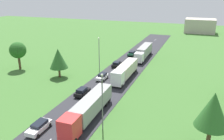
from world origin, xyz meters
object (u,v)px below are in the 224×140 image
(car_fifth, at_px, (132,53))
(lamppost_lead, at_px, (102,100))
(truck_lead, at_px, (89,108))
(lamppost_second, at_px, (99,52))
(truck_third, at_px, (144,52))
(car_second, at_px, (82,92))
(distant_building, at_px, (200,26))
(tree_maple, at_px, (58,59))
(tree_birch, at_px, (213,110))
(car_third, at_px, (102,76))
(truck_second, at_px, (125,71))
(tree_oak, at_px, (18,50))
(car_lead, at_px, (39,127))

(car_fifth, relative_size, lamppost_lead, 0.44)
(truck_lead, relative_size, lamppost_second, 1.70)
(truck_third, distance_m, car_second, 31.77)
(distant_building, bearing_deg, car_fifth, -109.45)
(tree_maple, bearing_deg, lamppost_lead, -42.21)
(tree_birch, bearing_deg, lamppost_lead, -176.69)
(car_third, bearing_deg, truck_second, 27.26)
(lamppost_second, xyz_separation_m, tree_oak, (-20.52, -6.76, 0.26))
(truck_third, relative_size, car_fifth, 3.62)
(tree_maple, height_order, distant_building, tree_maple)
(car_fifth, bearing_deg, tree_oak, -135.46)
(car_second, height_order, lamppost_second, lamppost_second)
(truck_second, bearing_deg, lamppost_lead, -80.92)
(car_lead, height_order, lamppost_lead, lamppost_lead)
(car_third, xyz_separation_m, tree_maple, (-10.46, -2.09, 3.89))
(lamppost_second, bearing_deg, truck_third, 62.24)
(tree_oak, bearing_deg, car_third, 1.39)
(car_third, distance_m, car_fifth, 23.41)
(car_second, height_order, tree_maple, tree_maple)
(truck_third, height_order, car_third, truck_third)
(truck_third, height_order, tree_maple, tree_maple)
(truck_lead, relative_size, truck_second, 1.13)
(truck_second, height_order, tree_maple, tree_maple)
(car_second, xyz_separation_m, tree_birch, (23.46, -8.80, 4.93))
(car_lead, xyz_separation_m, tree_oak, (-23.74, 22.47, 4.34))
(car_third, bearing_deg, tree_oak, -178.61)
(car_fifth, height_order, tree_oak, tree_oak)
(truck_lead, xyz_separation_m, car_lead, (-5.34, -5.81, -1.26))
(truck_lead, xyz_separation_m, car_fifth, (-4.70, 40.66, -1.29))
(car_third, distance_m, lamppost_lead, 21.34)
(truck_second, xyz_separation_m, distant_building, (15.00, 76.22, 1.36))
(car_third, xyz_separation_m, distant_building, (19.91, 78.76, 2.62))
(truck_second, height_order, distant_building, distant_building)
(truck_third, distance_m, tree_oak, 36.57)
(lamppost_lead, xyz_separation_m, lamppost_second, (-11.87, 25.36, -0.09))
(car_fifth, bearing_deg, truck_second, -77.72)
(car_fifth, bearing_deg, truck_third, -19.96)
(car_second, bearing_deg, truck_lead, -55.34)
(tree_birch, bearing_deg, lamppost_second, 137.43)
(lamppost_second, bearing_deg, tree_oak, -161.77)
(truck_third, bearing_deg, tree_oak, -142.08)
(car_fifth, bearing_deg, tree_maple, -113.00)
(tree_maple, bearing_deg, car_second, -36.11)
(truck_third, distance_m, tree_birch, 44.33)
(truck_lead, distance_m, tree_oak, 33.66)
(truck_second, height_order, car_lead, truck_second)
(truck_lead, relative_size, car_lead, 3.39)
(truck_lead, xyz_separation_m, truck_third, (-0.32, 39.07, 0.07))
(truck_second, xyz_separation_m, lamppost_second, (-8.40, 3.65, 2.80))
(tree_birch, xyz_separation_m, distant_building, (-3.27, 97.08, -2.32))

